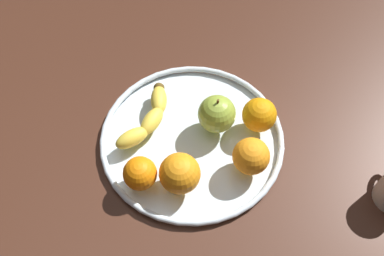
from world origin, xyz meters
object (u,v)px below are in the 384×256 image
(orange_back_left, at_px, (180,173))
(orange_back_right, at_px, (140,173))
(apple, at_px, (217,114))
(fruit_bowl, at_px, (192,139))
(banana, at_px, (148,118))
(orange_front_left, at_px, (251,156))
(orange_center, at_px, (259,115))

(orange_back_left, relative_size, orange_back_right, 1.21)
(apple, bearing_deg, orange_back_left, 159.70)
(fruit_bowl, bearing_deg, banana, 77.60)
(fruit_bowl, bearing_deg, orange_back_right, 144.49)
(banana, bearing_deg, orange_front_left, -88.44)
(fruit_bowl, relative_size, orange_back_left, 4.85)
(apple, relative_size, orange_back_right, 1.32)
(banana, relative_size, apple, 2.10)
(banana, xyz_separation_m, orange_front_left, (-0.07, -0.21, 0.02))
(apple, height_order, orange_back_left, apple)
(orange_center, height_order, orange_back_right, orange_center)
(banana, relative_size, orange_front_left, 2.50)
(orange_front_left, xyz_separation_m, orange_back_left, (-0.05, 0.12, 0.00))
(banana, xyz_separation_m, orange_back_right, (-0.13, -0.01, 0.01))
(banana, distance_m, orange_back_right, 0.13)
(apple, relative_size, orange_back_left, 1.10)
(fruit_bowl, bearing_deg, orange_front_left, -112.40)
(apple, relative_size, orange_center, 1.22)
(banana, height_order, orange_back_left, orange_back_left)
(apple, height_order, orange_back_right, apple)
(orange_front_left, distance_m, orange_back_left, 0.13)
(fruit_bowl, height_order, orange_center, orange_center)
(orange_front_left, xyz_separation_m, orange_back_right, (-0.06, 0.19, -0.00))
(apple, height_order, orange_front_left, apple)
(orange_front_left, height_order, orange_back_right, orange_front_left)
(fruit_bowl, xyz_separation_m, orange_front_left, (-0.05, -0.12, 0.04))
(apple, bearing_deg, orange_back_right, 139.78)
(fruit_bowl, relative_size, apple, 4.42)
(orange_back_left, relative_size, orange_center, 1.11)
(orange_front_left, bearing_deg, fruit_bowl, 67.60)
(apple, distance_m, orange_back_right, 0.19)
(apple, relative_size, orange_front_left, 1.19)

